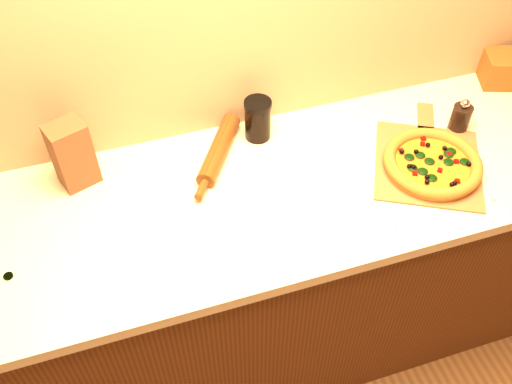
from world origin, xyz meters
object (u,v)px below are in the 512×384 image
Objects in this scene: pepper_grinder at (461,117)px; dark_jar at (258,119)px; pizza at (432,163)px; rolling_pin at (219,149)px; pizza_peel at (427,161)px.

dark_jar is (-0.65, 0.17, 0.02)m from pepper_grinder.
pizza is 0.57m from dark_jar.
rolling_pin is (-0.80, 0.12, -0.02)m from pepper_grinder.
pepper_grinder is at bearing -8.38° from rolling_pin.
pizza is 2.50× the size of pepper_grinder.
pizza_peel is at bearing -20.23° from rolling_pin.
pizza is 0.23m from pepper_grinder.
dark_jar is at bearing 165.33° from pepper_grinder.
rolling_pin is at bearing 156.92° from pizza.
pizza_peel is at bearing -147.43° from pepper_grinder.
dark_jar is (-0.47, 0.31, 0.05)m from pizza.
pizza is 0.67m from rolling_pin.
pepper_grinder is at bearing 60.22° from pizza_peel.
pepper_grinder is 0.67m from dark_jar.
pizza is at bearing -73.92° from pizza_peel.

